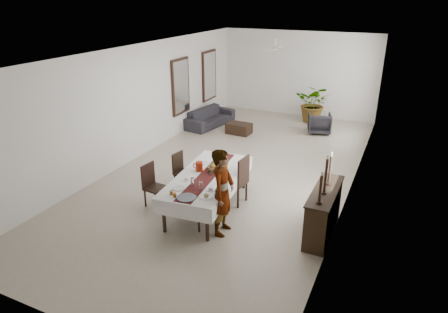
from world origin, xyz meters
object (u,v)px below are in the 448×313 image
at_px(woman, 223,192).
at_px(sofa, 210,117).
at_px(sideboard_body, 323,213).
at_px(red_pitcher, 199,166).
at_px(dining_table_top, 208,177).

distance_m(woman, sofa, 7.07).
distance_m(sideboard_body, sofa, 7.51).
bearing_deg(sideboard_body, woman, -156.78).
relative_size(red_pitcher, sideboard_body, 0.13).
bearing_deg(sideboard_body, sofa, 134.13).
relative_size(dining_table_top, sideboard_body, 1.62).
relative_size(dining_table_top, red_pitcher, 12.00).
bearing_deg(sideboard_body, red_pitcher, 178.04).
xyz_separation_m(red_pitcher, woman, (0.99, -0.88, -0.02)).
xyz_separation_m(woman, sofa, (-3.40, 6.17, -0.59)).
bearing_deg(dining_table_top, sideboard_body, -4.54).
relative_size(sideboard_body, sofa, 0.74).
height_order(dining_table_top, sofa, dining_table_top).
relative_size(red_pitcher, sofa, 0.10).
distance_m(dining_table_top, sofa, 6.07).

